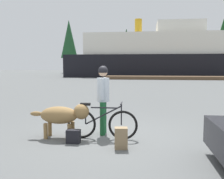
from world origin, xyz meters
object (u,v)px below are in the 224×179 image
person_cyclist (103,93)px  handbag_pannier (73,136)px  dog (63,115)px  backpack (121,138)px  bicycle (102,123)px  ferry_boat (161,56)px

person_cyclist → handbag_pannier: bearing=-123.7°
dog → backpack: bearing=-22.7°
person_cyclist → dog: (-0.94, -0.47, -0.52)m
bicycle → dog: bicycle is taller
bicycle → handbag_pannier: size_ratio=5.47×
backpack → ferry_boat: size_ratio=0.02×
dog → ferry_boat: (4.64, 33.89, 2.58)m
person_cyclist → bicycle: bearing=-86.1°
bicycle → ferry_boat: 34.17m
person_cyclist → ferry_boat: (3.71, 33.41, 2.05)m
backpack → ferry_boat: bearing=84.8°
handbag_pannier → bicycle: bearing=34.3°
person_cyclist → dog: size_ratio=1.19×
backpack → dog: bearing=157.3°
ferry_boat → backpack: bearing=-95.2°
bicycle → ferry_boat: size_ratio=0.06×
ferry_boat → handbag_pannier: bearing=-97.1°
handbag_pannier → dog: bearing=134.1°
backpack → handbag_pannier: backpack is taller
bicycle → handbag_pannier: (-0.60, -0.41, -0.23)m
dog → handbag_pannier: 0.67m
bicycle → backpack: bearing=-50.7°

